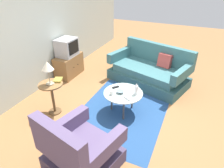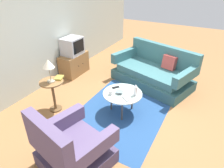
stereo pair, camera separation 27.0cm
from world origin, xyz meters
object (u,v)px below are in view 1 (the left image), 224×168
Objects in this scene: armchair at (80,152)px; tv_remote_dark at (116,87)px; book at (58,80)px; vase at (136,89)px; coffee_table at (123,94)px; mug at (112,92)px; couch at (150,71)px; tv_remote_silver at (127,98)px; television at (67,47)px; table_lamp at (47,67)px; side_table at (52,92)px; bowl at (120,92)px; tv_stand at (69,65)px.

armchair is 1.59m from tv_remote_dark.
vase is at bearing -94.68° from book.
mug is (-0.14, 0.17, 0.08)m from coffee_table.
tv_remote_silver is (-1.57, 0.02, 0.16)m from couch.
vase is 1.94× the size of mug.
television is 3.54× the size of tv_remote_dark.
book is (0.17, -0.05, -0.33)m from table_lamp.
tv_remote_silver is at bearing -73.63° from side_table.
couch reaches higher than vase.
mug is (-0.19, 0.41, -0.07)m from vase.
tv_remote_silver is at bearing -118.20° from television.
book is at bearing 107.71° from bowl.
couch reaches higher than side_table.
armchair is 7.39× the size of tv_remote_dark.
vase is at bearing -65.43° from mug.
television reaches higher than tv_remote_dark.
table_lamp is (-1.98, 1.37, 0.70)m from couch.
mug is at bearing 130.15° from bowl.
armchair reaches higher than side_table.
vase is at bearing 100.96° from tv_remote_silver.
television is at bearing 57.99° from mug.
armchair is at bearing -127.88° from side_table.
tv_stand is 2.02m from mug.
couch is (2.88, -0.21, -0.03)m from armchair.
television is 1.13× the size of table_lamp.
side_table is at bearing -125.97° from tv_remote_silver.
book is at bearing 150.51° from armchair.
tv_remote_dark is (0.26, 0.03, -0.03)m from mug.
book is at bearing 104.25° from mug.
vase reaches higher than tv_stand.
tv_remote_dark is (0.11, 0.20, 0.05)m from coffee_table.
table_lamp reaches higher than bowl.
coffee_table is 6.22× the size of mug.
bowl is at bearing 106.04° from vase.
vase reaches higher than tv_remote_silver.
vase is at bearing -73.96° from bowl.
coffee_table is 0.24m from tv_remote_dark.
table_lamp is at bearing 111.96° from mug.
vase is at bearing -67.29° from table_lamp.
tv_remote_dark and tv_remote_silver have the same top height.
couch is 1.58m from tv_remote_silver.
bowl is 0.90× the size of tv_remote_silver.
couch is 17.19× the size of mug.
tv_remote_silver is at bearing 153.30° from vase.
television is 1.64m from table_lamp.
vase is at bearing 93.19° from armchair.
vase is at bearing -112.60° from television.
tv_remote_dark is at bearing -56.75° from side_table.
book is (-0.44, 1.41, 0.10)m from vase.
tv_remote_dark is at bearing 179.00° from tv_remote_silver.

